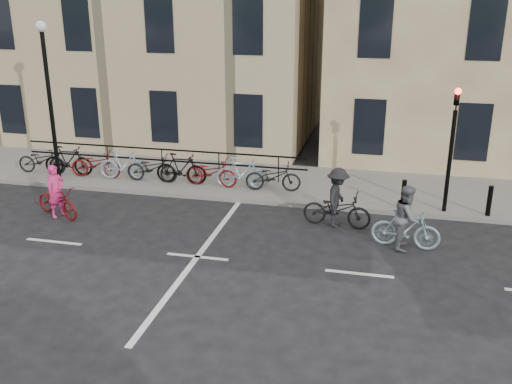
% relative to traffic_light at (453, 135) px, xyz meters
% --- Properties ---
extents(ground, '(120.00, 120.00, 0.00)m').
position_rel_traffic_light_xyz_m(ground, '(-6.20, -4.34, -2.45)').
color(ground, black).
rests_on(ground, ground).
extents(sidewalk, '(46.00, 4.00, 0.15)m').
position_rel_traffic_light_xyz_m(sidewalk, '(-10.20, 1.66, -2.38)').
color(sidewalk, slate).
rests_on(sidewalk, ground).
extents(building_west, '(20.00, 10.00, 10.00)m').
position_rel_traffic_light_xyz_m(building_west, '(-15.20, 8.66, 2.70)').
color(building_west, tan).
rests_on(building_west, sidewalk).
extents(traffic_light, '(0.18, 0.30, 3.90)m').
position_rel_traffic_light_xyz_m(traffic_light, '(0.00, 0.00, 0.00)').
color(traffic_light, black).
rests_on(traffic_light, sidewalk).
extents(lamp_post, '(0.36, 0.36, 5.28)m').
position_rel_traffic_light_xyz_m(lamp_post, '(-12.70, 0.06, 1.04)').
color(lamp_post, black).
rests_on(lamp_post, sidewalk).
extents(bollard_east, '(0.14, 0.14, 0.90)m').
position_rel_traffic_light_xyz_m(bollard_east, '(-1.20, -0.09, -1.85)').
color(bollard_east, black).
rests_on(bollard_east, sidewalk).
extents(bollard_west, '(0.14, 0.14, 0.90)m').
position_rel_traffic_light_xyz_m(bollard_west, '(1.20, -0.09, -1.85)').
color(bollard_west, black).
rests_on(bollard_west, sidewalk).
extents(parked_bikes, '(10.40, 1.23, 1.05)m').
position_rel_traffic_light_xyz_m(parked_bikes, '(-9.50, 0.70, -1.81)').
color(parked_bikes, black).
rests_on(parked_bikes, sidewalk).
extents(cyclist_pink, '(1.85, 1.24, 1.56)m').
position_rel_traffic_light_xyz_m(cyclist_pink, '(-11.09, -2.63, -1.91)').
color(cyclist_pink, maroon).
rests_on(cyclist_pink, ground).
extents(cyclist_grey, '(1.79, 0.88, 1.69)m').
position_rel_traffic_light_xyz_m(cyclist_grey, '(-1.16, -2.57, -1.77)').
color(cyclist_grey, '#89A8B3').
rests_on(cyclist_grey, ground).
extents(cyclist_dark, '(1.97, 1.16, 1.71)m').
position_rel_traffic_light_xyz_m(cyclist_dark, '(-3.02, -1.53, -1.78)').
color(cyclist_dark, black).
rests_on(cyclist_dark, ground).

